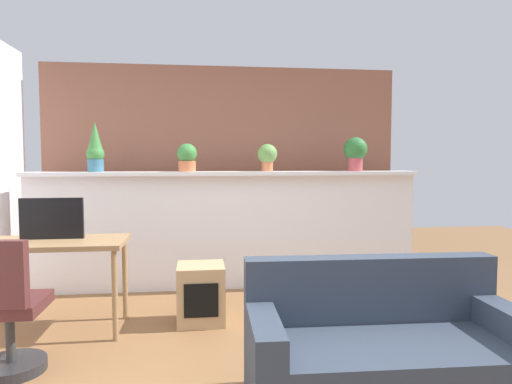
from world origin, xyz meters
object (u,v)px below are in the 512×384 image
potted_plant_2 (267,156)px  side_cube_shelf (201,294)px  office_chair (5,317)px  potted_plant_0 (95,149)px  potted_plant_1 (187,157)px  desk (55,251)px  tv_monitor (52,218)px  potted_plant_3 (355,152)px  couch (384,355)px

potted_plant_2 → side_cube_shelf: size_ratio=0.59×
potted_plant_2 → office_chair: size_ratio=0.33×
potted_plant_0 → side_cube_shelf: (1.07, -1.06, -1.26)m
potted_plant_0 → potted_plant_1: (0.94, -0.03, -0.09)m
potted_plant_0 → potted_plant_1: size_ratio=1.75×
potted_plant_2 → desk: potted_plant_2 is taller
potted_plant_2 → tv_monitor: size_ratio=0.60×
potted_plant_2 → desk: size_ratio=0.27×
potted_plant_2 → potted_plant_3: 0.99m
desk → potted_plant_1: bearing=46.9°
side_cube_shelf → potted_plant_0: bearing=135.2°
tv_monitor → couch: bearing=-33.4°
potted_plant_3 → side_cube_shelf: size_ratio=0.75×
desk → office_chair: 0.82m
potted_plant_0 → couch: (2.10, -2.53, -1.23)m
desk → couch: couch is taller
couch → side_cube_shelf: bearing=125.1°
potted_plant_1 → desk: bearing=-133.1°
potted_plant_0 → potted_plant_1: potted_plant_0 is taller
potted_plant_2 → tv_monitor: bearing=-151.5°
potted_plant_0 → tv_monitor: bearing=-97.2°
potted_plant_1 → desk: potted_plant_1 is taller
potted_plant_1 → tv_monitor: bearing=-136.5°
potted_plant_0 → side_cube_shelf: bearing=-44.8°
potted_plant_2 → couch: 2.79m
office_chair → side_cube_shelf: (1.26, 0.84, -0.14)m
office_chair → desk: bearing=82.7°
side_cube_shelf → potted_plant_2: bearing=55.3°
potted_plant_0 → potted_plant_2: potted_plant_0 is taller
side_cube_shelf → potted_plant_1: bearing=97.2°
office_chair → couch: size_ratio=0.58×
potted_plant_1 → potted_plant_2: same height
potted_plant_2 → couch: bearing=-83.4°
tv_monitor → couch: 2.75m
potted_plant_3 → couch: potted_plant_3 is taller
couch → desk: bearing=147.5°
potted_plant_3 → potted_plant_2: bearing=179.3°
potted_plant_0 → office_chair: potted_plant_0 is taller
potted_plant_0 → desk: (-0.09, -1.14, -0.85)m
potted_plant_3 → office_chair: 3.69m
tv_monitor → couch: size_ratio=0.31×
side_cube_shelf → office_chair: bearing=-146.3°
couch → tv_monitor: bearing=146.6°
potted_plant_1 → potted_plant_3: 1.85m
potted_plant_1 → potted_plant_2: 0.86m
desk → tv_monitor: (-0.04, 0.08, 0.25)m
potted_plant_0 → potted_plant_2: size_ratio=1.75×
desk → office_chair: office_chair is taller
potted_plant_1 → side_cube_shelf: size_ratio=0.59×
desk → couch: 2.62m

